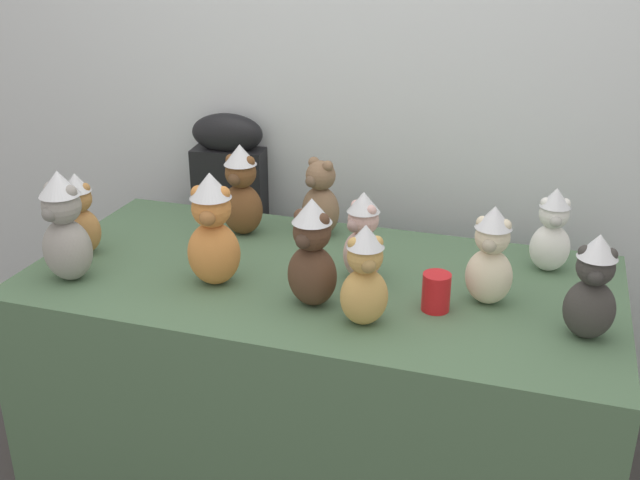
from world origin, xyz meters
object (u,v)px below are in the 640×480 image
(teddy_bear_honey, at_px, (365,276))
(teddy_bear_caramel, at_px, (80,215))
(display_table, at_px, (320,377))
(instrument_case, at_px, (233,242))
(teddy_bear_blush, at_px, (363,237))
(teddy_bear_ginger, at_px, (213,231))
(teddy_bear_ash, at_px, (65,227))
(teddy_bear_cocoa, at_px, (312,254))
(party_cup_red, at_px, (436,292))
(teddy_bear_charcoal, at_px, (592,288))
(teddy_bear_cream, at_px, (491,257))
(teddy_bear_mocha, at_px, (320,200))
(teddy_bear_snow, at_px, (552,231))
(teddy_bear_chestnut, at_px, (241,191))

(teddy_bear_honey, height_order, teddy_bear_caramel, teddy_bear_honey)
(display_table, distance_m, instrument_case, 0.81)
(teddy_bear_blush, height_order, teddy_bear_ginger, teddy_bear_ginger)
(teddy_bear_blush, bearing_deg, teddy_bear_ash, -132.13)
(teddy_bear_ginger, height_order, teddy_bear_caramel, teddy_bear_ginger)
(teddy_bear_ginger, bearing_deg, teddy_bear_cocoa, -18.90)
(teddy_bear_ash, xyz_separation_m, party_cup_red, (1.10, 0.14, -0.11))
(teddy_bear_charcoal, bearing_deg, teddy_bear_cream, 155.59)
(teddy_bear_mocha, bearing_deg, instrument_case, 177.35)
(teddy_bear_snow, bearing_deg, teddy_bear_chestnut, 170.71)
(teddy_bear_cream, relative_size, teddy_bear_cocoa, 0.92)
(teddy_bear_cream, bearing_deg, teddy_bear_cocoa, -156.37)
(instrument_case, relative_size, teddy_bear_honey, 3.71)
(teddy_bear_ash, bearing_deg, teddy_bear_blush, 26.54)
(teddy_bear_cocoa, distance_m, teddy_bear_caramel, 0.83)
(teddy_bear_honey, relative_size, teddy_bear_blush, 1.03)
(teddy_bear_blush, bearing_deg, instrument_case, 171.47)
(teddy_bear_ginger, xyz_separation_m, teddy_bear_mocha, (0.18, 0.47, -0.04))
(display_table, bearing_deg, teddy_bear_caramel, -174.68)
(teddy_bear_cream, distance_m, teddy_bear_chestnut, 0.91)
(teddy_bear_cocoa, relative_size, teddy_bear_mocha, 1.18)
(teddy_bear_ash, distance_m, party_cup_red, 1.11)
(party_cup_red, bearing_deg, teddy_bear_chestnut, 154.49)
(teddy_bear_charcoal, height_order, party_cup_red, teddy_bear_charcoal)
(teddy_bear_charcoal, bearing_deg, teddy_bear_honey, -170.38)
(teddy_bear_ginger, bearing_deg, teddy_bear_cream, -3.35)
(teddy_bear_ginger, relative_size, teddy_bear_mocha, 1.29)
(teddy_bear_caramel, bearing_deg, teddy_bear_ginger, -23.12)
(teddy_bear_cocoa, xyz_separation_m, teddy_bear_chestnut, (-0.40, 0.42, 0.00))
(instrument_case, xyz_separation_m, teddy_bear_mocha, (0.45, -0.25, 0.32))
(teddy_bear_charcoal, distance_m, teddy_bear_ginger, 1.07)
(teddy_bear_ginger, distance_m, teddy_bear_caramel, 0.51)
(teddy_bear_snow, height_order, teddy_bear_charcoal, teddy_bear_charcoal)
(display_table, relative_size, teddy_bear_caramel, 6.56)
(teddy_bear_chestnut, bearing_deg, teddy_bear_ash, -122.84)
(teddy_bear_blush, bearing_deg, teddy_bear_caramel, -143.85)
(teddy_bear_chestnut, bearing_deg, teddy_bear_blush, -21.35)
(teddy_bear_snow, relative_size, teddy_bear_ginger, 0.78)
(teddy_bear_snow, distance_m, teddy_bear_blush, 0.59)
(teddy_bear_snow, xyz_separation_m, teddy_bear_caramel, (-1.46, -0.33, 0.00))
(teddy_bear_cocoa, bearing_deg, teddy_bear_cream, 30.89)
(teddy_bear_charcoal, bearing_deg, teddy_bear_caramel, 176.69)
(teddy_bear_blush, height_order, teddy_bear_chestnut, teddy_bear_chestnut)
(teddy_bear_ash, bearing_deg, teddy_bear_chestnut, 62.92)
(teddy_bear_cream, distance_m, teddy_bear_honey, 0.38)
(teddy_bear_honey, relative_size, teddy_bear_ginger, 0.83)
(teddy_bear_snow, distance_m, teddy_bear_cream, 0.32)
(teddy_bear_mocha, bearing_deg, teddy_bear_cocoa, -48.81)
(teddy_bear_cream, relative_size, teddy_bear_ginger, 0.84)
(teddy_bear_ash, distance_m, teddy_bear_chestnut, 0.61)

